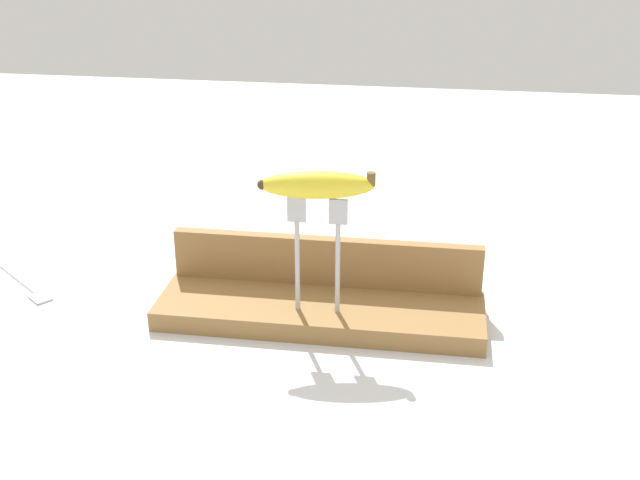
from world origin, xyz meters
The scene contains 6 objects.
ground_plane centered at (0.00, 0.00, 0.00)m, with size 3.00×3.00×0.00m, color silver.
wooden_board centered at (0.00, 0.00, 0.01)m, with size 0.48×0.14×0.03m, color olive.
board_backstop centered at (0.00, 0.06, 0.07)m, with size 0.47×0.02×0.08m, color olive.
fork_stand_center centered at (0.00, -0.02, 0.13)m, with size 0.08×0.01×0.17m.
banana_raised_center centered at (0.00, -0.02, 0.22)m, with size 0.16×0.06×0.04m.
fork_fallen_near centered at (-0.48, 0.03, 0.00)m, with size 0.15×0.12×0.01m.
Camera 1 is at (0.16, -1.03, 0.60)m, focal length 45.37 mm.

